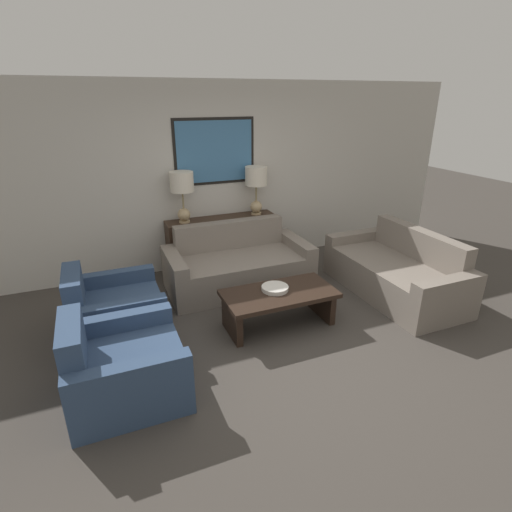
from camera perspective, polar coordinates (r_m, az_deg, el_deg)
name	(u,v)px	position (r m, az deg, el deg)	size (l,w,h in m)	color
ground_plane	(291,347)	(4.28, 4.95, -12.83)	(20.00, 20.00, 0.00)	#3D3833
back_wall	(215,177)	(5.97, -5.93, 11.17)	(8.03, 0.12, 2.65)	beige
console_table	(222,243)	(5.97, -4.82, 1.84)	(1.61, 0.38, 0.78)	#332319
table_lamp_left	(182,188)	(5.59, -10.51, 9.53)	(0.32, 0.32, 0.71)	tan
table_lamp_right	(256,182)	(5.91, 0.02, 10.55)	(0.32, 0.32, 0.71)	tan
couch_by_back_wall	(238,266)	(5.42, -2.60, -1.48)	(1.90, 0.93, 0.83)	slate
couch_by_side	(396,273)	(5.53, 19.38, -2.26)	(0.93, 1.90, 0.83)	slate
coffee_table	(279,300)	(4.49, 3.31, -6.35)	(1.25, 0.63, 0.42)	black
decorative_bowl	(275,288)	(4.46, 2.73, -4.61)	(0.30, 0.30, 0.05)	beige
armchair_near_back_wall	(114,312)	(4.60, -19.69, -7.53)	(0.95, 0.95, 0.79)	navy
armchair_near_camera	(123,368)	(3.73, -18.53, -14.90)	(0.95, 0.95, 0.79)	navy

